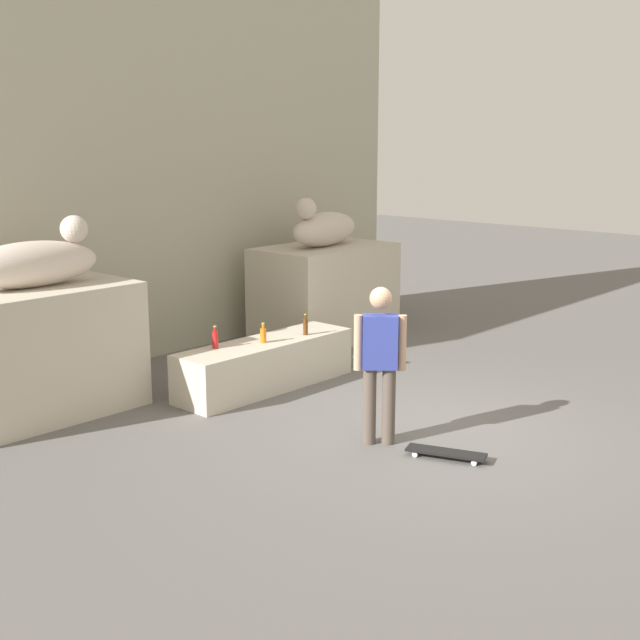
{
  "coord_description": "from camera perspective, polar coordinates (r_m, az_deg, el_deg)",
  "views": [
    {
      "loc": [
        -7.21,
        -5.13,
        3.17
      ],
      "look_at": [
        -0.24,
        1.22,
        1.1
      ],
      "focal_mm": 47.33,
      "sensor_mm": 36.0,
      "label": 1
    }
  ],
  "objects": [
    {
      "name": "skateboard",
      "position": [
        8.63,
        8.52,
        -8.86
      ],
      "size": [
        0.46,
        0.82,
        0.08
      ],
      "rotation": [
        0.0,
        0.0,
        1.92
      ],
      "color": "black",
      "rests_on": "ground_plane"
    },
    {
      "name": "bottle_brown",
      "position": [
        11.0,
        -0.99,
        -0.43
      ],
      "size": [
        0.06,
        0.06,
        0.28
      ],
      "color": "#593314",
      "rests_on": "ledge_block"
    },
    {
      "name": "skater",
      "position": [
        8.7,
        4.06,
        -2.61
      ],
      "size": [
        0.39,
        0.43,
        1.67
      ],
      "rotation": [
        0.0,
        0.0,
        2.28
      ],
      "color": "brown",
      "rests_on": "ground_plane"
    },
    {
      "name": "statue_reclining_left",
      "position": [
        10.03,
        -18.77,
        3.74
      ],
      "size": [
        1.63,
        0.66,
        0.78
      ],
      "rotation": [
        0.0,
        0.0,
        -0.06
      ],
      "color": "beige",
      "rests_on": "pedestal_left"
    },
    {
      "name": "bottle_orange",
      "position": [
        10.61,
        -3.86,
        -1.01
      ],
      "size": [
        0.08,
        0.08,
        0.25
      ],
      "color": "orange",
      "rests_on": "ledge_block"
    },
    {
      "name": "pedestal_left",
      "position": [
        10.21,
        -18.56,
        -2.01
      ],
      "size": [
        2.18,
        1.32,
        1.49
      ],
      "primitive_type": "cube",
      "color": "beige",
      "rests_on": "ground_plane"
    },
    {
      "name": "pedestal_right",
      "position": [
        13.24,
        0.32,
        1.83
      ],
      "size": [
        2.18,
        1.32,
        1.49
      ],
      "primitive_type": "cube",
      "color": "beige",
      "rests_on": "ground_plane"
    },
    {
      "name": "statue_reclining_right",
      "position": [
        13.06,
        0.25,
        6.25
      ],
      "size": [
        1.68,
        0.85,
        0.78
      ],
      "rotation": [
        0.0,
        0.0,
        3.33
      ],
      "color": "beige",
      "rests_on": "pedestal_right"
    },
    {
      "name": "ledge_block",
      "position": [
        10.79,
        -3.7,
        -3.02
      ],
      "size": [
        2.56,
        0.7,
        0.62
      ],
      "primitive_type": "cube",
      "color": "beige",
      "rests_on": "ground_plane"
    },
    {
      "name": "facade_wall",
      "position": [
        12.44,
        -12.45,
        10.57
      ],
      "size": [
        10.31,
        0.6,
        5.68
      ],
      "primitive_type": "cube",
      "color": "#B7B39C",
      "rests_on": "ground_plane"
    },
    {
      "name": "ground_plane",
      "position": [
        9.39,
        6.56,
        -7.42
      ],
      "size": [
        40.0,
        40.0,
        0.0
      ],
      "primitive_type": "plane",
      "color": "#605E5B"
    },
    {
      "name": "bottle_red",
      "position": [
        10.39,
        -7.1,
        -1.29
      ],
      "size": [
        0.07,
        0.07,
        0.28
      ],
      "color": "red",
      "rests_on": "ledge_block"
    }
  ]
}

